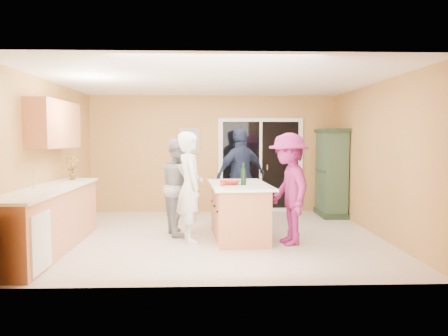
{
  "coord_description": "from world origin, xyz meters",
  "views": [
    {
      "loc": [
        -0.09,
        -7.29,
        1.67
      ],
      "look_at": [
        0.15,
        0.1,
        1.15
      ],
      "focal_mm": 35.0,
      "sensor_mm": 36.0,
      "label": 1
    }
  ],
  "objects_px": {
    "woman_grey": "(180,186)",
    "woman_navy": "(241,176)",
    "green_hutch": "(331,174)",
    "woman_magenta": "(289,189)",
    "kitchen_island": "(239,213)",
    "woman_white": "(190,187)"
  },
  "relations": [
    {
      "from": "green_hutch",
      "to": "woman_magenta",
      "type": "relative_size",
      "value": 1.06
    },
    {
      "from": "kitchen_island",
      "to": "woman_white",
      "type": "xyz_separation_m",
      "value": [
        -0.8,
        -0.19,
        0.45
      ]
    },
    {
      "from": "woman_grey",
      "to": "woman_navy",
      "type": "height_order",
      "value": "woman_navy"
    },
    {
      "from": "woman_grey",
      "to": "woman_magenta",
      "type": "bearing_deg",
      "value": -131.33
    },
    {
      "from": "green_hutch",
      "to": "woman_white",
      "type": "distance_m",
      "value": 3.64
    },
    {
      "from": "green_hutch",
      "to": "woman_white",
      "type": "relative_size",
      "value": 1.05
    },
    {
      "from": "woman_magenta",
      "to": "woman_grey",
      "type": "bearing_deg",
      "value": -123.74
    },
    {
      "from": "woman_navy",
      "to": "woman_magenta",
      "type": "height_order",
      "value": "woman_navy"
    },
    {
      "from": "woman_white",
      "to": "kitchen_island",
      "type": "bearing_deg",
      "value": -90.07
    },
    {
      "from": "woman_white",
      "to": "woman_grey",
      "type": "xyz_separation_m",
      "value": [
        -0.2,
        0.55,
        -0.05
      ]
    },
    {
      "from": "kitchen_island",
      "to": "woman_navy",
      "type": "distance_m",
      "value": 1.34
    },
    {
      "from": "woman_grey",
      "to": "woman_navy",
      "type": "relative_size",
      "value": 0.9
    },
    {
      "from": "kitchen_island",
      "to": "woman_navy",
      "type": "relative_size",
      "value": 0.97
    },
    {
      "from": "kitchen_island",
      "to": "woman_navy",
      "type": "xyz_separation_m",
      "value": [
        0.13,
        1.24,
        0.5
      ]
    },
    {
      "from": "woman_grey",
      "to": "woman_navy",
      "type": "bearing_deg",
      "value": -69.11
    },
    {
      "from": "green_hutch",
      "to": "woman_grey",
      "type": "distance_m",
      "value": 3.51
    },
    {
      "from": "kitchen_island",
      "to": "woman_magenta",
      "type": "height_order",
      "value": "woman_magenta"
    },
    {
      "from": "kitchen_island",
      "to": "green_hutch",
      "type": "xyz_separation_m",
      "value": [
        2.1,
        2.01,
        0.48
      ]
    },
    {
      "from": "woman_white",
      "to": "woman_grey",
      "type": "distance_m",
      "value": 0.59
    },
    {
      "from": "kitchen_island",
      "to": "woman_grey",
      "type": "relative_size",
      "value": 1.08
    },
    {
      "from": "kitchen_island",
      "to": "green_hutch",
      "type": "height_order",
      "value": "green_hutch"
    },
    {
      "from": "green_hutch",
      "to": "woman_magenta",
      "type": "distance_m",
      "value": 2.78
    }
  ]
}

